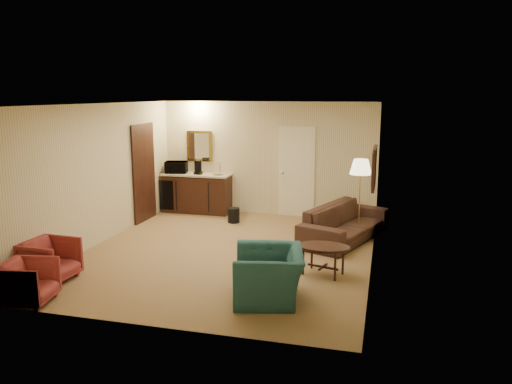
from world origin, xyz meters
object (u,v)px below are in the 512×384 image
rose_chair_near (50,258)px  coffee_table (323,260)px  teal_armchair (269,266)px  coffee_maker (198,167)px  wetbar_cabinet (197,193)px  waste_bin (234,215)px  sofa (345,217)px  rose_chair_far (28,280)px  microwave (176,166)px  floor_lamp (359,199)px

rose_chair_near → coffee_table: size_ratio=0.86×
teal_armchair → coffee_table: 1.29m
rose_chair_near → coffee_maker: bearing=-4.5°
wetbar_cabinet → coffee_maker: size_ratio=5.09×
wetbar_cabinet → waste_bin: bearing=-32.3°
sofa → wetbar_cabinet: bearing=89.0°
wetbar_cabinet → coffee_table: (3.43, -3.42, -0.23)m
coffee_table → rose_chair_near: bearing=-161.7°
sofa → rose_chair_near: bearing=149.3°
wetbar_cabinet → waste_bin: 1.38m
teal_armchair → rose_chair_far: 3.24m
waste_bin → microwave: bearing=156.3°
wetbar_cabinet → rose_chair_far: wetbar_cabinet is taller
wetbar_cabinet → waste_bin: wetbar_cabinet is taller
coffee_maker → rose_chair_far: bearing=-92.9°
sofa → rose_chair_far: 5.63m
rose_chair_near → rose_chair_far: rose_chair_near is taller
teal_armchair → floor_lamp: (1.02, 3.22, 0.32)m
coffee_maker → teal_armchair: bearing=-58.1°
sofa → coffee_maker: coffee_maker is taller
teal_armchair → microwave: 5.66m
teal_armchair → coffee_maker: size_ratio=3.28×
wetbar_cabinet → rose_chair_far: (-0.25, -5.52, -0.13)m
teal_armchair → microwave: bearing=-157.0°
wetbar_cabinet → microwave: microwave is taller
waste_bin → coffee_table: bearing=-49.7°
floor_lamp → microwave: bearing=163.1°
waste_bin → microwave: 2.02m
rose_chair_near → rose_chair_far: size_ratio=1.07×
wetbar_cabinet → rose_chair_near: size_ratio=2.33×
rose_chair_far → floor_lamp: (4.10, 4.20, 0.46)m
sofa → waste_bin: (-2.46, 0.70, -0.29)m
teal_armchair → microwave: (-3.33, 4.54, 0.63)m
waste_bin → microwave: microwave is taller
coffee_table → microwave: size_ratio=1.61×
sofa → teal_armchair: teal_armchair is taller
teal_armchair → waste_bin: size_ratio=3.26×
teal_armchair → microwave: size_ratio=2.10×
microwave → floor_lamp: bearing=-29.2°
floor_lamp → microwave: floor_lamp is taller
wetbar_cabinet → coffee_table: wetbar_cabinet is taller
coffee_table → waste_bin: coffee_table is taller
waste_bin → microwave: (-1.64, 0.72, 0.93)m
microwave → rose_chair_near: bearing=-102.4°
waste_bin → coffee_maker: (-1.08, 0.68, 0.92)m
rose_chair_far → coffee_table: 4.24m
sofa → microwave: 4.39m
rose_chair_far → waste_bin: rose_chair_far is taller
rose_chair_far → waste_bin: size_ratio=2.02×
rose_chair_far → coffee_table: size_ratio=0.80×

